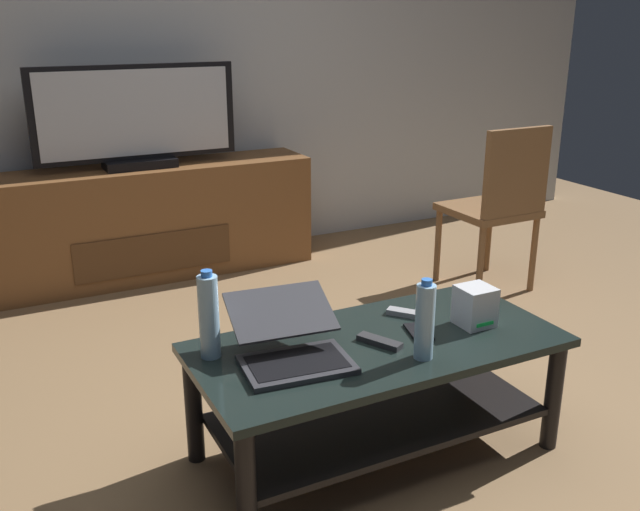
{
  "coord_description": "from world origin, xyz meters",
  "views": [
    {
      "loc": [
        -1.21,
        -1.99,
        1.49
      ],
      "look_at": [
        -0.02,
        0.35,
        0.59
      ],
      "focal_mm": 39.47,
      "sensor_mm": 36.0,
      "label": 1
    }
  ],
  "objects_px": {
    "water_bottle_far": "(425,321)",
    "cell_phone": "(419,332)",
    "television": "(136,119)",
    "soundbar_remote": "(409,314)",
    "tv_remote": "(380,342)",
    "dining_chair": "(499,201)",
    "media_cabinet": "(144,222)",
    "router_box": "(475,306)",
    "laptop": "(290,342)",
    "coffee_table": "(377,376)",
    "water_bottle_near": "(209,316)"
  },
  "relations": [
    {
      "from": "media_cabinet",
      "to": "router_box",
      "type": "height_order",
      "value": "media_cabinet"
    },
    {
      "from": "television",
      "to": "water_bottle_near",
      "type": "xyz_separation_m",
      "value": [
        -0.26,
        -2.02,
        -0.36
      ]
    },
    {
      "from": "media_cabinet",
      "to": "water_bottle_far",
      "type": "distance_m",
      "value": 2.39
    },
    {
      "from": "media_cabinet",
      "to": "tv_remote",
      "type": "relative_size",
      "value": 12.5
    },
    {
      "from": "coffee_table",
      "to": "water_bottle_near",
      "type": "xyz_separation_m",
      "value": [
        -0.54,
        0.15,
        0.28
      ]
    },
    {
      "from": "coffee_table",
      "to": "laptop",
      "type": "bearing_deg",
      "value": 176.4
    },
    {
      "from": "media_cabinet",
      "to": "television",
      "type": "relative_size",
      "value": 1.76
    },
    {
      "from": "dining_chair",
      "to": "soundbar_remote",
      "type": "xyz_separation_m",
      "value": [
        -1.2,
        -0.92,
        -0.07
      ]
    },
    {
      "from": "dining_chair",
      "to": "router_box",
      "type": "bearing_deg",
      "value": -133.51
    },
    {
      "from": "laptop",
      "to": "router_box",
      "type": "xyz_separation_m",
      "value": [
        0.69,
        -0.06,
        0.02
      ]
    },
    {
      "from": "water_bottle_far",
      "to": "coffee_table",
      "type": "bearing_deg",
      "value": 111.7
    },
    {
      "from": "television",
      "to": "soundbar_remote",
      "type": "xyz_separation_m",
      "value": [
        0.49,
        -2.04,
        -0.49
      ]
    },
    {
      "from": "coffee_table",
      "to": "television",
      "type": "distance_m",
      "value": 2.27
    },
    {
      "from": "television",
      "to": "dining_chair",
      "type": "relative_size",
      "value": 1.21
    },
    {
      "from": "router_box",
      "to": "tv_remote",
      "type": "relative_size",
      "value": 0.9
    },
    {
      "from": "laptop",
      "to": "water_bottle_near",
      "type": "height_order",
      "value": "water_bottle_near"
    },
    {
      "from": "television",
      "to": "laptop",
      "type": "height_order",
      "value": "television"
    },
    {
      "from": "laptop",
      "to": "dining_chair",
      "type": "bearing_deg",
      "value": 30.84
    },
    {
      "from": "television",
      "to": "router_box",
      "type": "relative_size",
      "value": 7.95
    },
    {
      "from": "router_box",
      "to": "cell_phone",
      "type": "distance_m",
      "value": 0.23
    },
    {
      "from": "router_box",
      "to": "coffee_table",
      "type": "bearing_deg",
      "value": 174.22
    },
    {
      "from": "tv_remote",
      "to": "dining_chair",
      "type": "bearing_deg",
      "value": 10.43
    },
    {
      "from": "laptop",
      "to": "water_bottle_far",
      "type": "relative_size",
      "value": 1.56
    },
    {
      "from": "coffee_table",
      "to": "water_bottle_near",
      "type": "distance_m",
      "value": 0.63
    },
    {
      "from": "tv_remote",
      "to": "coffee_table",
      "type": "bearing_deg",
      "value": 43.25
    },
    {
      "from": "media_cabinet",
      "to": "router_box",
      "type": "distance_m",
      "value": 2.33
    },
    {
      "from": "coffee_table",
      "to": "router_box",
      "type": "relative_size",
      "value": 8.82
    },
    {
      "from": "television",
      "to": "cell_phone",
      "type": "xyz_separation_m",
      "value": [
        0.44,
        -2.18,
        -0.49
      ]
    },
    {
      "from": "laptop",
      "to": "water_bottle_near",
      "type": "bearing_deg",
      "value": 149.86
    },
    {
      "from": "coffee_table",
      "to": "soundbar_remote",
      "type": "xyz_separation_m",
      "value": [
        0.21,
        0.13,
        0.15
      ]
    },
    {
      "from": "coffee_table",
      "to": "dining_chair",
      "type": "xyz_separation_m",
      "value": [
        1.41,
        1.05,
        0.22
      ]
    },
    {
      "from": "cell_phone",
      "to": "tv_remote",
      "type": "bearing_deg",
      "value": -160.3
    },
    {
      "from": "media_cabinet",
      "to": "water_bottle_far",
      "type": "xyz_separation_m",
      "value": [
        0.35,
        -2.36,
        0.24
      ]
    },
    {
      "from": "water_bottle_far",
      "to": "cell_phone",
      "type": "distance_m",
      "value": 0.22
    },
    {
      "from": "television",
      "to": "water_bottle_near",
      "type": "distance_m",
      "value": 2.06
    },
    {
      "from": "coffee_table",
      "to": "dining_chair",
      "type": "distance_m",
      "value": 1.78
    },
    {
      "from": "coffee_table",
      "to": "dining_chair",
      "type": "height_order",
      "value": "dining_chair"
    },
    {
      "from": "dining_chair",
      "to": "water_bottle_near",
      "type": "relative_size",
      "value": 3.16
    },
    {
      "from": "water_bottle_far",
      "to": "tv_remote",
      "type": "relative_size",
      "value": 1.69
    },
    {
      "from": "water_bottle_far",
      "to": "cell_phone",
      "type": "relative_size",
      "value": 1.93
    },
    {
      "from": "media_cabinet",
      "to": "cell_phone",
      "type": "relative_size",
      "value": 14.28
    },
    {
      "from": "dining_chair",
      "to": "soundbar_remote",
      "type": "height_order",
      "value": "dining_chair"
    },
    {
      "from": "media_cabinet",
      "to": "tv_remote",
      "type": "bearing_deg",
      "value": -82.96
    },
    {
      "from": "coffee_table",
      "to": "water_bottle_far",
      "type": "relative_size",
      "value": 4.67
    },
    {
      "from": "cell_phone",
      "to": "dining_chair",
      "type": "bearing_deg",
      "value": 55.9
    },
    {
      "from": "coffee_table",
      "to": "television",
      "type": "xyz_separation_m",
      "value": [
        -0.28,
        2.17,
        0.63
      ]
    },
    {
      "from": "television",
      "to": "soundbar_remote",
      "type": "distance_m",
      "value": 2.15
    },
    {
      "from": "laptop",
      "to": "water_bottle_far",
      "type": "distance_m",
      "value": 0.43
    },
    {
      "from": "water_bottle_far",
      "to": "tv_remote",
      "type": "xyz_separation_m",
      "value": [
        -0.08,
        0.15,
        -0.12
      ]
    },
    {
      "from": "dining_chair",
      "to": "water_bottle_far",
      "type": "relative_size",
      "value": 3.47
    }
  ]
}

